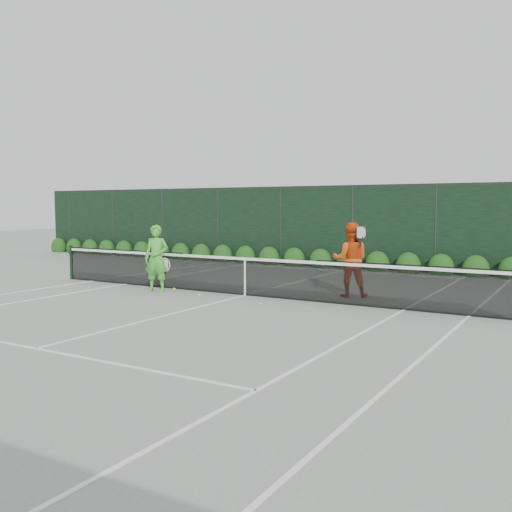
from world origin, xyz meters
The scene contains 8 objects.
ground centered at (0.00, 0.00, 0.00)m, with size 80.00×80.00×0.00m, color gray.
tennis_net centered at (-0.02, 0.00, 0.53)m, with size 12.90×0.10×1.07m.
player_woman centered at (-2.40, -0.63, 0.89)m, with size 0.75×0.61×1.79m.
player_man centered at (2.39, 1.19, 0.94)m, with size 1.11×0.99×1.88m.
court_lines centered at (0.00, 0.00, 0.01)m, with size 11.03×23.83×0.01m.
windscreen_fence centered at (0.00, -2.71, 1.51)m, with size 32.00×21.07×3.06m.
hedge_row centered at (0.00, 7.15, 0.23)m, with size 31.66×0.65×0.94m.
tennis_balls centered at (-0.66, -0.66, 0.03)m, with size 3.27×0.90×0.07m.
Camera 1 is at (7.62, -12.33, 2.28)m, focal length 40.00 mm.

